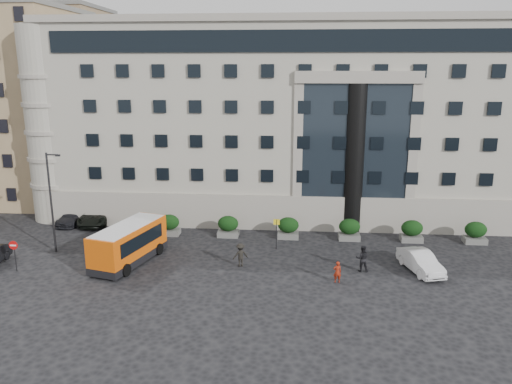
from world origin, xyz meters
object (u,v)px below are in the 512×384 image
hedge_a (169,225)px  pedestrian_a (337,272)px  hedge_e (412,231)px  parked_car_d (96,215)px  hedge_b (228,226)px  pedestrian_c (240,255)px  hedge_f (475,232)px  red_truck (83,191)px  no_entry_sign (14,250)px  pedestrian_b (362,258)px  parked_car_c (73,216)px  minibus (129,242)px  hedge_c (288,228)px  white_taxi (421,262)px  street_lamp (52,199)px  bus_stop_sign (276,229)px  hedge_d (349,229)px

hedge_a → pedestrian_a: hedge_a is taller
hedge_e → parked_car_d: (-28.54, 2.75, -0.17)m
hedge_b → pedestrian_c: bearing=-74.7°
hedge_f → red_truck: size_ratio=0.35×
no_entry_sign → pedestrian_b: size_ratio=1.19×
parked_car_c → parked_car_d: 2.11m
no_entry_sign → minibus: (7.62, 2.28, -0.04)m
hedge_c → red_truck: size_ratio=0.35×
red_truck → hedge_c: bearing=-18.4°
white_taxi → street_lamp: bearing=160.8°
hedge_c → pedestrian_b: (5.43, -6.79, 0.05)m
hedge_c → pedestrian_c: (-3.40, -6.59, -0.04)m
bus_stop_sign → pedestrian_b: size_ratio=1.29×
hedge_e → pedestrian_a: 11.25m
hedge_b → pedestrian_b: 12.61m
hedge_d → bus_stop_sign: (-6.10, -2.80, 0.80)m
hedge_e → no_entry_sign: (-29.80, -8.84, 0.72)m
red_truck → parked_car_c: (1.95, -6.79, -0.72)m
pedestrian_a → hedge_e: bearing=-135.4°
hedge_d → bus_stop_sign: 6.76m
hedge_a → hedge_f: bearing=0.0°
no_entry_sign → bus_stop_sign: bearing=18.1°
hedge_c → hedge_e: bearing=0.0°
hedge_f → white_taxi: (-5.99, -6.52, -0.18)m
hedge_e → red_truck: 33.91m
bus_stop_sign → red_truck: bearing=150.3°
bus_stop_sign → pedestrian_c: 4.62m
hedge_a → hedge_c: size_ratio=1.00×
hedge_c → pedestrian_b: bearing=-51.3°
red_truck → parked_car_d: bearing=-54.0°
hedge_e → hedge_f: size_ratio=1.00×
hedge_c → street_lamp: 19.27m
hedge_d → red_truck: (-27.39, 9.36, 0.46)m
hedge_d → hedge_a: bearing=180.0°
parked_car_c → white_taxi: size_ratio=1.01×
bus_stop_sign → parked_car_d: (-17.24, 5.55, -0.97)m
no_entry_sign → parked_car_d: no_entry_sign is taller
street_lamp → bus_stop_sign: size_ratio=3.17×
hedge_c → pedestrian_b: size_ratio=0.94×
pedestrian_a → hedge_f: bearing=-151.3°
bus_stop_sign → white_taxi: bearing=-19.5°
street_lamp → hedge_f: bearing=8.0°
hedge_f → hedge_e: bearing=180.0°
red_truck → hedge_e: bearing=-11.5°
hedge_f → pedestrian_b: 12.22m
pedestrian_b → hedge_f: bearing=-144.4°
hedge_f → hedge_a: bearing=180.0°
pedestrian_a → pedestrian_b: bearing=-140.2°
red_truck → parked_car_c: size_ratio=1.13×
hedge_a → white_taxi: bearing=-18.0°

